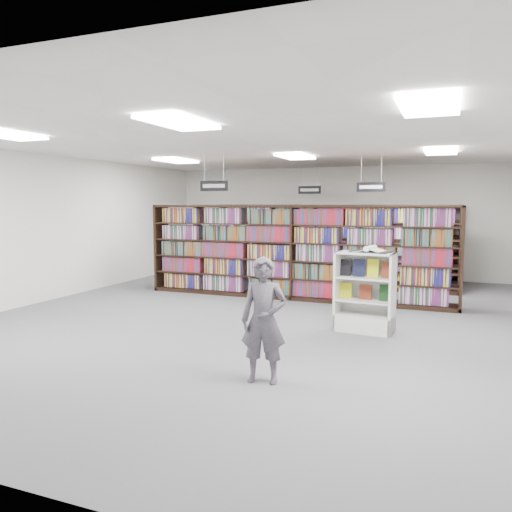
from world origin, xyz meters
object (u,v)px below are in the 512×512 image
at_px(shopper, 264,320).
at_px(open_book, 371,250).
at_px(bookshelf_row_near, 295,252).
at_px(endcap_display, 365,304).

bearing_deg(shopper, open_book, 65.62).
relative_size(bookshelf_row_near, open_book, 9.57).
distance_m(bookshelf_row_near, endcap_display, 3.09).
height_order(endcap_display, open_book, open_book).
bearing_deg(endcap_display, shopper, -99.49).
xyz_separation_m(endcap_display, shopper, (-0.73, -2.87, 0.30)).
bearing_deg(bookshelf_row_near, shopper, -76.77).
bearing_deg(shopper, endcap_display, 66.79).
xyz_separation_m(endcap_display, open_book, (0.07, 0.04, 0.91)).
distance_m(bookshelf_row_near, open_book, 3.07).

